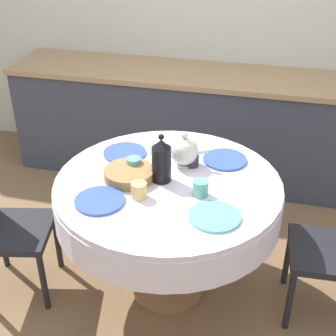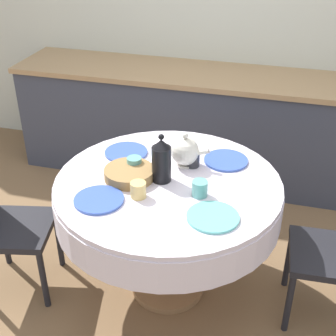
% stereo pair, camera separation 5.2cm
% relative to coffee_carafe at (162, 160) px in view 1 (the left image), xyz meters
% --- Properties ---
extents(ground_plane, '(12.00, 12.00, 0.00)m').
position_rel_coffee_carafe_xyz_m(ground_plane, '(0.04, -0.00, -0.89)').
color(ground_plane, brown).
extents(wall_back, '(7.00, 0.05, 2.60)m').
position_rel_coffee_carafe_xyz_m(wall_back, '(0.04, 1.74, 0.41)').
color(wall_back, beige).
rests_on(wall_back, ground_plane).
extents(kitchen_counter, '(3.24, 0.64, 0.89)m').
position_rel_coffee_carafe_xyz_m(kitchen_counter, '(0.04, 1.41, -0.45)').
color(kitchen_counter, '#383D4C').
rests_on(kitchen_counter, ground_plane).
extents(dining_table, '(1.22, 1.22, 0.78)m').
position_rel_coffee_carafe_xyz_m(dining_table, '(0.04, -0.00, -0.25)').
color(dining_table, olive).
rests_on(dining_table, ground_plane).
extents(plate_near_left, '(0.25, 0.25, 0.01)m').
position_rel_coffee_carafe_xyz_m(plate_near_left, '(-0.25, -0.28, -0.11)').
color(plate_near_left, '#3856AD').
rests_on(plate_near_left, dining_table).
extents(cup_near_left, '(0.08, 0.08, 0.08)m').
position_rel_coffee_carafe_xyz_m(cup_near_left, '(-0.07, -0.19, -0.08)').
color(cup_near_left, '#DBB766').
rests_on(cup_near_left, dining_table).
extents(plate_near_right, '(0.25, 0.25, 0.01)m').
position_rel_coffee_carafe_xyz_m(plate_near_right, '(0.33, -0.27, -0.11)').
color(plate_near_right, '#60BCB7').
rests_on(plate_near_right, dining_table).
extents(cup_near_right, '(0.08, 0.08, 0.08)m').
position_rel_coffee_carafe_xyz_m(cup_near_right, '(0.23, -0.09, -0.08)').
color(cup_near_right, '#5BA39E').
rests_on(cup_near_right, dining_table).
extents(plate_far_left, '(0.25, 0.25, 0.01)m').
position_rel_coffee_carafe_xyz_m(plate_far_left, '(-0.28, 0.22, -0.11)').
color(plate_far_left, '#3856AD').
rests_on(plate_far_left, dining_table).
extents(cup_far_left, '(0.08, 0.08, 0.08)m').
position_rel_coffee_carafe_xyz_m(cup_far_left, '(-0.17, 0.05, -0.08)').
color(cup_far_left, '#5BA39E').
rests_on(cup_far_left, dining_table).
extents(plate_far_right, '(0.25, 0.25, 0.01)m').
position_rel_coffee_carafe_xyz_m(plate_far_right, '(0.30, 0.29, -0.11)').
color(plate_far_right, '#3856AD').
rests_on(plate_far_right, dining_table).
extents(cup_far_right, '(0.08, 0.08, 0.08)m').
position_rel_coffee_carafe_xyz_m(cup_far_right, '(0.12, 0.19, -0.08)').
color(cup_far_right, '#28282D').
rests_on(cup_far_right, dining_table).
extents(coffee_carafe, '(0.10, 0.10, 0.27)m').
position_rel_coffee_carafe_xyz_m(coffee_carafe, '(0.00, 0.00, 0.00)').
color(coffee_carafe, black).
rests_on(coffee_carafe, dining_table).
extents(teapot, '(0.22, 0.16, 0.20)m').
position_rel_coffee_carafe_xyz_m(teapot, '(0.08, 0.18, -0.03)').
color(teapot, silver).
rests_on(teapot, dining_table).
extents(bread_basket, '(0.27, 0.27, 0.06)m').
position_rel_coffee_carafe_xyz_m(bread_basket, '(-0.17, -0.03, -0.09)').
color(bread_basket, olive).
rests_on(bread_basket, dining_table).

